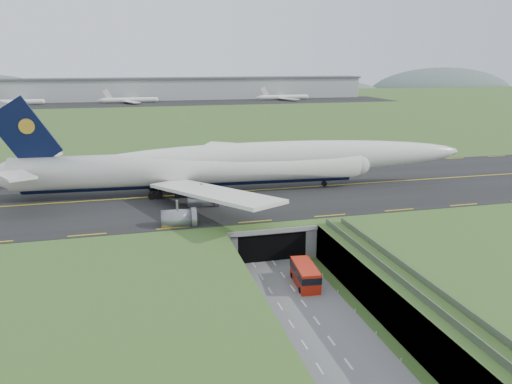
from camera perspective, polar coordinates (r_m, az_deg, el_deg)
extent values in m
plane|color=#435B24|center=(79.29, 3.51, -10.14)|extent=(900.00, 900.00, 0.00)
cube|color=gray|center=(78.07, 3.54, -8.14)|extent=(800.00, 800.00, 6.00)
cube|color=slate|center=(72.88, 5.35, -12.46)|extent=(12.00, 75.00, 0.20)
cube|color=black|center=(107.31, -1.81, 0.06)|extent=(800.00, 44.00, 0.18)
cube|color=gray|center=(94.38, 0.04, -2.39)|extent=(16.00, 22.00, 1.00)
cube|color=gray|center=(93.75, -4.12, -4.16)|extent=(2.00, 22.00, 6.00)
cube|color=gray|center=(97.03, 4.06, -3.49)|extent=(2.00, 22.00, 6.00)
cube|color=black|center=(90.75, 0.83, -5.10)|extent=(12.00, 12.00, 5.00)
cube|color=#A8A8A3|center=(84.22, 1.92, -4.48)|extent=(17.00, 0.50, 0.80)
cube|color=#A8A8A3|center=(66.04, 17.97, -10.68)|extent=(3.00, 53.00, 0.50)
cube|color=gray|center=(65.03, 16.96, -10.28)|extent=(0.06, 53.00, 1.00)
cube|color=gray|center=(66.45, 19.06, -9.90)|extent=(0.06, 53.00, 1.00)
cylinder|color=#A8A8A3|center=(60.66, 22.66, -16.76)|extent=(0.90, 0.90, 5.60)
cylinder|color=#A8A8A3|center=(69.22, 16.66, -12.11)|extent=(0.90, 0.90, 5.60)
cylinder|color=#A8A8A3|center=(78.68, 12.18, -8.44)|extent=(0.90, 0.90, 5.60)
cylinder|color=white|center=(105.80, -7.14, 2.74)|extent=(72.54, 11.40, 6.80)
sphere|color=white|center=(113.76, 11.36, 3.41)|extent=(7.08, 7.08, 6.66)
ellipsoid|color=white|center=(108.39, 3.20, 3.95)|extent=(83.33, 11.55, 7.14)
ellipsoid|color=black|center=(113.21, 10.88, 3.82)|extent=(4.94, 3.27, 2.38)
cylinder|color=black|center=(106.38, -7.10, 1.34)|extent=(68.68, 7.24, 2.86)
cube|color=white|center=(122.78, -6.66, 3.92)|extent=(23.84, 30.63, 2.86)
cube|color=white|center=(116.27, -23.88, 3.47)|extent=(10.21, 12.47, 1.09)
cube|color=white|center=(89.71, -5.05, -0.09)|extent=(20.79, 31.84, 2.86)
cube|color=white|center=(101.12, -25.83, 1.72)|extent=(9.18, 12.63, 1.09)
cube|color=black|center=(107.53, -24.88, 5.99)|extent=(13.53, 1.50, 15.04)
cylinder|color=gold|center=(107.20, -24.69, 6.85)|extent=(3.02, 0.93, 2.98)
cylinder|color=slate|center=(116.63, -7.02, 1.68)|extent=(5.74, 3.85, 3.51)
cylinder|color=slate|center=(127.33, -9.62, 2.69)|extent=(5.74, 3.85, 3.51)
cylinder|color=slate|center=(97.11, -6.22, -0.98)|extent=(5.74, 3.85, 3.51)
cylinder|color=slate|center=(86.20, -8.94, -3.12)|extent=(5.74, 3.85, 3.51)
cylinder|color=black|center=(112.30, 7.81, 0.95)|extent=(1.20, 0.60, 1.17)
cube|color=black|center=(106.68, -9.63, 0.22)|extent=(6.84, 7.83, 1.49)
cube|color=red|center=(77.37, 5.64, -9.40)|extent=(3.66, 8.09, 3.14)
cube|color=black|center=(77.12, 5.65, -8.98)|extent=(3.73, 8.20, 1.05)
cube|color=black|center=(77.92, 5.61, -10.28)|extent=(3.40, 7.55, 0.52)
cylinder|color=black|center=(75.27, 5.10, -11.11)|extent=(0.45, 0.97, 0.94)
cylinder|color=black|center=(79.87, 4.18, -9.50)|extent=(0.45, 0.97, 0.94)
cylinder|color=black|center=(75.93, 7.13, -10.93)|extent=(0.45, 0.97, 0.94)
cylinder|color=black|center=(80.49, 6.10, -9.35)|extent=(0.45, 0.97, 0.94)
cube|color=#B2B2B2|center=(369.55, -11.07, 11.46)|extent=(300.00, 22.00, 15.00)
cube|color=#4C4C51|center=(369.22, -11.13, 12.62)|extent=(302.00, 24.00, 1.20)
cube|color=black|center=(340.16, -10.68, 9.96)|extent=(320.00, 50.00, 0.08)
cylinder|color=white|center=(351.07, -25.98, 9.22)|extent=(34.00, 3.20, 3.20)
cylinder|color=white|center=(344.26, -14.23, 10.17)|extent=(34.00, 3.20, 3.20)
cylinder|color=white|center=(360.84, 3.19, 10.78)|extent=(34.00, 3.20, 3.20)
ellipsoid|color=#50605A|center=(519.62, 1.63, 10.68)|extent=(260.00, 91.00, 44.00)
ellipsoid|color=#50605A|center=(605.78, 20.46, 10.36)|extent=(180.00, 63.00, 60.00)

